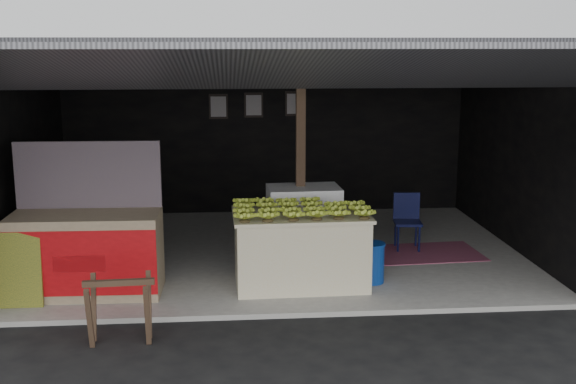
{
  "coord_description": "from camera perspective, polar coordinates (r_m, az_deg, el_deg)",
  "views": [
    {
      "loc": [
        -0.65,
        -7.44,
        2.96
      ],
      "look_at": [
        0.1,
        1.54,
        1.1
      ],
      "focal_mm": 45.0,
      "sensor_mm": 36.0,
      "label": 1
    }
  ],
  "objects": [
    {
      "name": "neighbor_stall",
      "position": [
        8.8,
        -15.62,
        -4.43
      ],
      "size": [
        1.73,
        0.81,
        1.77
      ],
      "rotation": [
        0.0,
        0.0,
        -0.02
      ],
      "color": "#998466",
      "rests_on": "concrete_slab"
    },
    {
      "name": "green_signboard",
      "position": [
        8.61,
        -20.73,
        -5.8
      ],
      "size": [
        0.57,
        0.1,
        0.86
      ],
      "primitive_type": "cube",
      "rotation": [
        -0.08,
        0.0,
        0.0
      ],
      "color": "black",
      "rests_on": "concrete_slab"
    },
    {
      "name": "banana_pile",
      "position": [
        8.66,
        1.02,
        -1.1
      ],
      "size": [
        1.53,
        0.94,
        0.18
      ],
      "primitive_type": null,
      "rotation": [
        0.0,
        0.0,
        0.02
      ],
      "color": "gold",
      "rests_on": "banana_table"
    },
    {
      "name": "ground",
      "position": [
        8.04,
        0.18,
        -9.96
      ],
      "size": [
        80.0,
        80.0,
        0.0
      ],
      "primitive_type": "plane",
      "color": "black",
      "rests_on": "ground"
    },
    {
      "name": "magenta_rug",
      "position": [
        10.39,
        10.84,
        -4.74
      ],
      "size": [
        1.56,
        1.09,
        0.01
      ],
      "primitive_type": "cube",
      "rotation": [
        0.0,
        0.0,
        0.06
      ],
      "color": "maroon",
      "rests_on": "concrete_slab"
    },
    {
      "name": "water_barrel",
      "position": [
        9.0,
        6.59,
        -5.65
      ],
      "size": [
        0.32,
        0.32,
        0.47
      ],
      "primitive_type": "cylinder",
      "color": "navy",
      "rests_on": "concrete_slab"
    },
    {
      "name": "picture_frames",
      "position": [
        12.39,
        -2.57,
        6.87
      ],
      "size": [
        1.62,
        0.04,
        0.46
      ],
      "color": "black",
      "rests_on": "shophouse"
    },
    {
      "name": "plastic_chair",
      "position": [
        10.49,
        9.38,
        -1.92
      ],
      "size": [
        0.41,
        0.41,
        0.8
      ],
      "rotation": [
        0.0,
        0.0,
        -0.1
      ],
      "color": "black",
      "rests_on": "concrete_slab"
    },
    {
      "name": "white_crate",
      "position": [
        9.61,
        1.25,
        -2.66
      ],
      "size": [
        0.97,
        0.68,
        1.05
      ],
      "rotation": [
        0.0,
        0.0,
        0.04
      ],
      "color": "white",
      "rests_on": "concrete_slab"
    },
    {
      "name": "sawhorse",
      "position": [
        7.44,
        -13.16,
        -8.59
      ],
      "size": [
        0.7,
        0.62,
        0.67
      ],
      "rotation": [
        0.0,
        0.0,
        0.06
      ],
      "color": "#452F22",
      "rests_on": "ground"
    },
    {
      "name": "concrete_slab",
      "position": [
        10.39,
        -1.02,
        -4.73
      ],
      "size": [
        7.0,
        5.0,
        0.06
      ],
      "primitive_type": "cube",
      "color": "gray",
      "rests_on": "ground"
    },
    {
      "name": "banana_table",
      "position": [
        8.8,
        1.0,
        -4.51
      ],
      "size": [
        1.65,
        1.04,
        0.9
      ],
      "rotation": [
        0.0,
        0.0,
        0.02
      ],
      "color": "beige",
      "rests_on": "concrete_slab"
    },
    {
      "name": "shophouse",
      "position": [
        10.32,
        -1.18,
        6.87
      ],
      "size": [
        7.4,
        7.29,
        3.02
      ],
      "color": "black",
      "rests_on": "ground"
    }
  ]
}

